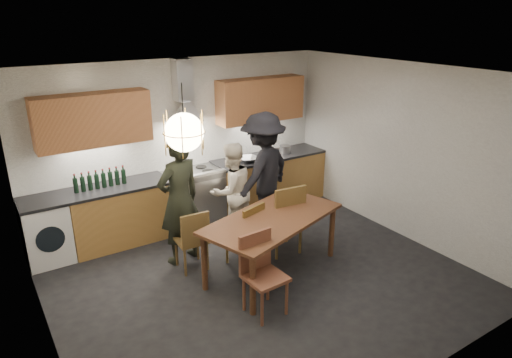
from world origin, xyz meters
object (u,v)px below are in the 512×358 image
mixing_bowl (248,159)px  wine_bottles (100,179)px  chair_back_left (193,237)px  person_mid (232,191)px  dining_table (273,224)px  stock_pot (285,150)px  chair_front (261,268)px  person_left (179,200)px  person_right (263,172)px

mixing_bowl → wine_bottles: 2.39m
chair_back_left → person_mid: person_mid is taller
dining_table → chair_back_left: bearing=127.7°
stock_pot → wine_bottles: size_ratio=0.26×
chair_back_left → chair_front: bearing=106.0°
person_mid → stock_pot: 1.67m
chair_front → person_mid: 1.89m
person_left → stock_pot: 2.61m
dining_table → wine_bottles: size_ratio=2.83×
person_mid → person_right: size_ratio=0.79×
person_right → wine_bottles: (-2.24, 0.78, 0.10)m
dining_table → chair_front: (-0.57, -0.59, -0.16)m
chair_front → stock_pot: size_ratio=5.03×
person_mid → person_left: bearing=6.4°
person_right → wine_bottles: person_right is taller
person_mid → mixing_bowl: person_mid is taller
person_right → mixing_bowl: 0.68m
person_right → mixing_bowl: person_right is taller
dining_table → person_left: 1.28m
chair_front → wine_bottles: size_ratio=1.29×
person_left → person_right: size_ratio=0.97×
chair_back_left → wine_bottles: (-0.76, 1.35, 0.54)m
chair_front → person_left: person_left is taller
stock_pot → wine_bottles: 3.18m
dining_table → person_right: size_ratio=1.11×
chair_front → stock_pot: (2.14, 2.46, 0.42)m
person_right → mixing_bowl: size_ratio=5.85×
person_right → stock_pot: (0.94, 0.71, 0.03)m
person_left → stock_pot: size_ratio=9.56×
chair_back_left → stock_pot: 2.78m
dining_table → chair_back_left: 1.05m
dining_table → person_mid: person_mid is taller
person_mid → wine_bottles: 1.88m
person_right → stock_pot: bearing=-166.3°
person_left → wine_bottles: person_left is taller
person_left → stock_pot: bearing=-172.3°
chair_back_left → wine_bottles: bearing=-57.8°
wine_bottles → chair_back_left: bearing=-60.5°
person_mid → wine_bottles: size_ratio=2.01×
person_left → wine_bottles: size_ratio=2.45×
person_mid → stock_pot: (1.49, 0.70, 0.23)m
chair_back_left → stock_pot: stock_pot is taller
chair_front → stock_pot: 3.29m
dining_table → stock_pot: (1.57, 1.87, 0.26)m
chair_back_left → stock_pot: (2.42, 1.28, 0.47)m
chair_front → wine_bottles: bearing=109.2°
chair_back_left → mixing_bowl: size_ratio=2.69×
dining_table → chair_back_left: size_ratio=2.42×
person_mid → wine_bottles: (-1.69, 0.77, 0.30)m
person_left → person_mid: 0.98m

